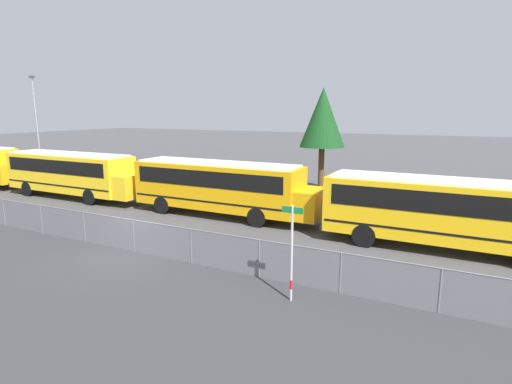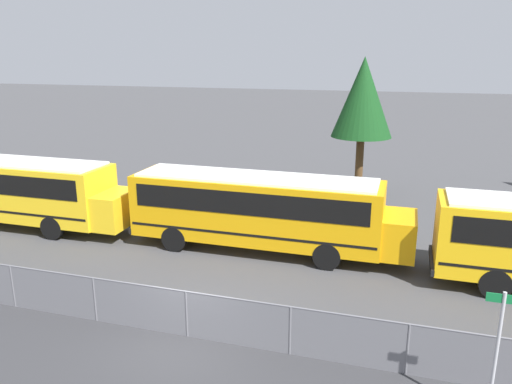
% 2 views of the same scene
% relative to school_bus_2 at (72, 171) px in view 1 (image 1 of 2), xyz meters
% --- Properties ---
extents(ground_plane, '(200.00, 200.00, 0.00)m').
position_rel_school_bus_2_xyz_m(ground_plane, '(11.82, -6.57, -1.89)').
color(ground_plane, '#424244').
extents(fence, '(97.05, 0.07, 1.45)m').
position_rel_school_bus_2_xyz_m(fence, '(11.82, -6.57, -1.14)').
color(fence, '#9EA0A5').
rests_on(fence, ground_plane).
extents(school_bus_2, '(11.51, 2.49, 3.15)m').
position_rel_school_bus_2_xyz_m(school_bus_2, '(0.00, 0.00, 0.00)').
color(school_bus_2, yellow).
rests_on(school_bus_2, ground_plane).
extents(school_bus_3, '(11.51, 2.49, 3.15)m').
position_rel_school_bus_2_xyz_m(school_bus_3, '(12.02, 0.34, 0.00)').
color(school_bus_3, orange).
rests_on(school_bus_3, ground_plane).
extents(school_bus_4, '(11.51, 2.49, 3.15)m').
position_rel_school_bus_2_xyz_m(school_bus_4, '(24.05, -0.35, 0.00)').
color(school_bus_4, yellow).
rests_on(school_bus_4, ground_plane).
extents(street_sign, '(0.70, 0.09, 3.16)m').
position_rel_school_bus_2_xyz_m(street_sign, '(19.64, -7.80, -0.22)').
color(street_sign, '#B7B7BC').
rests_on(street_sign, ground_plane).
extents(light_pole, '(0.60, 0.24, 9.28)m').
position_rel_school_bus_2_xyz_m(light_pole, '(-11.97, 6.12, 3.14)').
color(light_pole, gray).
rests_on(light_pole, ground_plane).
extents(tree_2, '(3.36, 3.36, 7.76)m').
position_rel_school_bus_2_xyz_m(tree_2, '(14.99, 10.03, 3.64)').
color(tree_2, '#51381E').
rests_on(tree_2, ground_plane).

